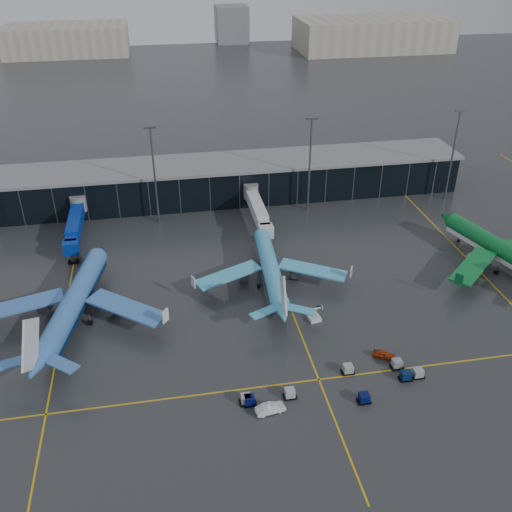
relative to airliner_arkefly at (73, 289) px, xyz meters
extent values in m
plane|color=#282B2D|center=(32.14, -10.63, -6.87)|extent=(600.00, 600.00, 0.00)
cube|color=black|center=(32.14, 51.37, -1.87)|extent=(140.00, 16.00, 10.00)
cube|color=slate|center=(32.14, 51.37, 3.43)|extent=(142.00, 17.00, 0.80)
cylinder|color=#595B60|center=(-2.86, 42.87, -1.67)|extent=(4.00, 4.00, 4.00)
cube|color=navy|center=(-2.86, 29.37, -2.47)|extent=(3.00, 24.00, 3.00)
cylinder|color=#595B60|center=(-2.86, 21.87, -5.57)|extent=(1.00, 1.00, 2.60)
cylinder|color=#595B60|center=(42.14, 42.87, -1.67)|extent=(4.00, 4.00, 4.00)
cube|color=silver|center=(42.14, 29.37, -2.47)|extent=(3.00, 24.00, 3.00)
cylinder|color=#595B60|center=(42.14, 21.87, -5.57)|extent=(1.00, 1.00, 2.60)
cylinder|color=#595B60|center=(17.14, 39.37, 5.63)|extent=(0.50, 0.50, 25.00)
cube|color=#595B60|center=(17.14, 39.37, 18.33)|extent=(3.00, 0.40, 0.60)
cylinder|color=#595B60|center=(57.14, 39.37, 5.63)|extent=(0.50, 0.50, 25.00)
cube|color=#595B60|center=(57.14, 39.37, 18.33)|extent=(3.00, 0.40, 0.60)
cylinder|color=#595B60|center=(97.14, 39.37, 5.63)|extent=(0.50, 0.50, 25.00)
cube|color=#595B60|center=(97.14, 39.37, 18.33)|extent=(3.00, 0.40, 0.60)
cube|color=#B2AD99|center=(152.14, 249.37, 2.13)|extent=(90.00, 42.00, 18.00)
cube|color=#B2AD99|center=(-27.86, 269.37, 1.13)|extent=(70.00, 38.00, 16.00)
cube|color=#B2AD99|center=(72.14, 289.37, 4.13)|extent=(20.00, 20.00, 22.00)
cube|color=gold|center=(-2.86, 9.37, -6.86)|extent=(0.30, 120.00, 0.02)
cube|color=gold|center=(42.14, 9.37, -6.86)|extent=(0.30, 120.00, 0.02)
cube|color=gold|center=(87.14, 9.37, -6.86)|extent=(0.30, 120.00, 0.02)
cube|color=gold|center=(42.14, -25.63, -6.86)|extent=(220.00, 0.30, 0.02)
cube|color=black|center=(47.53, -24.87, -6.69)|extent=(2.20, 1.50, 0.36)
cube|color=#919499|center=(47.53, -24.87, -5.92)|extent=(1.60, 1.50, 1.50)
cube|color=black|center=(56.72, -28.23, -6.69)|extent=(2.20, 1.50, 0.36)
cube|color=#051841|center=(56.72, -28.23, -5.92)|extent=(1.60, 1.50, 1.50)
cube|color=black|center=(59.03, -27.99, -6.69)|extent=(2.20, 1.50, 0.36)
cube|color=gray|center=(59.03, -27.99, -5.92)|extent=(1.60, 1.50, 1.50)
cube|color=black|center=(56.40, -25.10, -6.69)|extent=(2.20, 1.50, 0.36)
cube|color=gray|center=(56.40, -25.10, -5.92)|extent=(1.60, 1.50, 1.50)
cube|color=black|center=(29.46, -29.23, -6.69)|extent=(2.20, 1.50, 0.36)
cube|color=#050A43|center=(29.46, -29.23, -5.92)|extent=(1.60, 1.50, 1.50)
cube|color=black|center=(36.27, -28.82, -6.69)|extent=(2.20, 1.50, 0.36)
cube|color=#9B9FA4|center=(36.27, -28.82, -5.92)|extent=(1.60, 1.50, 1.50)
cube|color=black|center=(28.94, -28.83, -6.69)|extent=(2.20, 1.50, 0.36)
cube|color=gray|center=(28.94, -28.83, -5.92)|extent=(1.60, 1.50, 1.50)
cube|color=black|center=(47.91, -32.01, -6.69)|extent=(2.20, 1.50, 0.36)
cube|color=#040D3D|center=(47.91, -32.01, -5.92)|extent=(1.60, 1.50, 1.50)
cube|color=silver|center=(45.78, -8.55, -6.47)|extent=(2.63, 3.48, 0.80)
cube|color=silver|center=(45.78, -8.55, -4.57)|extent=(1.98, 3.03, 2.29)
imported|color=#A22F0C|center=(55.19, -22.20, -6.18)|extent=(4.26, 3.61, 1.38)
imported|color=silver|center=(32.47, -31.47, -6.07)|extent=(5.05, 2.48, 1.59)
camera|label=1|loc=(18.52, -95.91, 60.93)|focal=40.00mm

